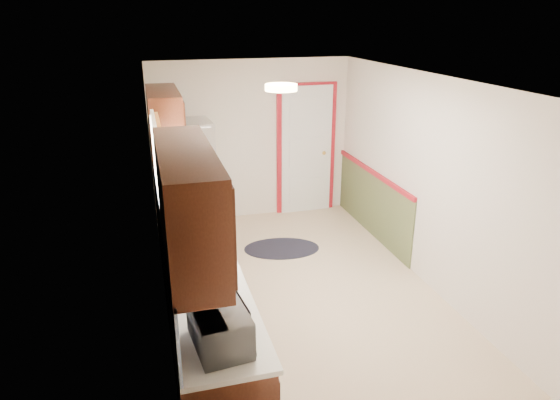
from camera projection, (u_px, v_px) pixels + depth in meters
room_shell at (303, 195)px, 5.27m from camera, size 3.20×5.20×2.52m
kitchen_run at (191, 254)px, 4.84m from camera, size 0.63×4.00×2.20m
back_wall_trim at (320, 161)px, 7.63m from camera, size 1.12×2.30×2.08m
ceiling_fixture at (281, 87)px, 4.61m from camera, size 0.30×0.30×0.06m
microwave at (220, 323)px, 3.24m from camera, size 0.34×0.54×0.34m
refrigerator at (189, 179)px, 7.00m from camera, size 0.73×0.71×1.64m
rug at (282, 248)px, 6.78m from camera, size 1.12×0.83×0.01m
cooktop at (184, 202)px, 5.79m from camera, size 0.45×0.54×0.02m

